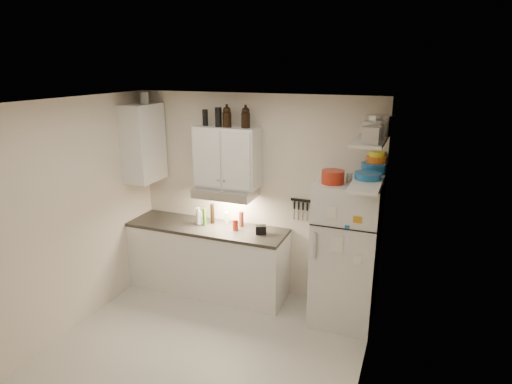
% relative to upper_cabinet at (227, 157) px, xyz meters
% --- Properties ---
extents(floor, '(3.20, 3.00, 0.02)m').
position_rel_upper_cabinet_xyz_m(floor, '(0.30, -1.33, -1.84)').
color(floor, beige).
rests_on(floor, ground).
extents(ceiling, '(3.20, 3.00, 0.02)m').
position_rel_upper_cabinet_xyz_m(ceiling, '(0.30, -1.33, 0.78)').
color(ceiling, white).
rests_on(ceiling, ground).
extents(back_wall, '(3.20, 0.02, 2.60)m').
position_rel_upper_cabinet_xyz_m(back_wall, '(0.30, 0.18, -0.53)').
color(back_wall, beige).
rests_on(back_wall, ground).
extents(left_wall, '(0.02, 3.00, 2.60)m').
position_rel_upper_cabinet_xyz_m(left_wall, '(-1.31, -1.33, -0.53)').
color(left_wall, beige).
rests_on(left_wall, ground).
extents(right_wall, '(0.02, 3.00, 2.60)m').
position_rel_upper_cabinet_xyz_m(right_wall, '(1.91, -1.33, -0.53)').
color(right_wall, beige).
rests_on(right_wall, ground).
extents(base_cabinet, '(2.10, 0.60, 0.88)m').
position_rel_upper_cabinet_xyz_m(base_cabinet, '(-0.25, -0.14, -1.39)').
color(base_cabinet, white).
rests_on(base_cabinet, floor).
extents(countertop, '(2.10, 0.62, 0.04)m').
position_rel_upper_cabinet_xyz_m(countertop, '(-0.25, -0.14, -0.93)').
color(countertop, '#2E2B27').
rests_on(countertop, base_cabinet).
extents(upper_cabinet, '(0.80, 0.33, 0.75)m').
position_rel_upper_cabinet_xyz_m(upper_cabinet, '(0.00, 0.00, 0.00)').
color(upper_cabinet, white).
rests_on(upper_cabinet, back_wall).
extents(side_cabinet, '(0.33, 0.55, 1.00)m').
position_rel_upper_cabinet_xyz_m(side_cabinet, '(-1.14, -0.14, 0.12)').
color(side_cabinet, white).
rests_on(side_cabinet, left_wall).
extents(range_hood, '(0.76, 0.46, 0.12)m').
position_rel_upper_cabinet_xyz_m(range_hood, '(0.00, -0.06, -0.44)').
color(range_hood, silver).
rests_on(range_hood, back_wall).
extents(fridge, '(0.70, 0.68, 1.70)m').
position_rel_upper_cabinet_xyz_m(fridge, '(1.55, -0.18, -0.98)').
color(fridge, silver).
rests_on(fridge, floor).
extents(shelf_hi, '(0.30, 0.95, 0.03)m').
position_rel_upper_cabinet_xyz_m(shelf_hi, '(1.75, -0.31, 0.38)').
color(shelf_hi, white).
rests_on(shelf_hi, right_wall).
extents(shelf_lo, '(0.30, 0.95, 0.03)m').
position_rel_upper_cabinet_xyz_m(shelf_lo, '(1.75, -0.31, -0.07)').
color(shelf_lo, white).
rests_on(shelf_lo, right_wall).
extents(knife_strip, '(0.42, 0.02, 0.03)m').
position_rel_upper_cabinet_xyz_m(knife_strip, '(1.00, 0.15, -0.51)').
color(knife_strip, black).
rests_on(knife_strip, back_wall).
extents(dutch_oven, '(0.29, 0.29, 0.14)m').
position_rel_upper_cabinet_xyz_m(dutch_oven, '(1.38, -0.30, -0.05)').
color(dutch_oven, '#AF2814').
rests_on(dutch_oven, fridge).
extents(book_stack, '(0.24, 0.27, 0.07)m').
position_rel_upper_cabinet_xyz_m(book_stack, '(1.76, -0.39, -0.09)').
color(book_stack, '#C58618').
rests_on(book_stack, fridge).
extents(spice_jar, '(0.06, 0.06, 0.11)m').
position_rel_upper_cabinet_xyz_m(spice_jar, '(1.54, -0.18, -0.07)').
color(spice_jar, silver).
rests_on(spice_jar, fridge).
extents(stock_pot, '(0.31, 0.31, 0.21)m').
position_rel_upper_cabinet_xyz_m(stock_pot, '(1.80, -0.07, 0.49)').
color(stock_pot, silver).
rests_on(stock_pot, shelf_hi).
extents(tin_a, '(0.20, 0.18, 0.18)m').
position_rel_upper_cabinet_xyz_m(tin_a, '(1.77, -0.39, 0.48)').
color(tin_a, '#AAAAAD').
rests_on(tin_a, shelf_hi).
extents(tin_b, '(0.17, 0.17, 0.16)m').
position_rel_upper_cabinet_xyz_m(tin_b, '(1.79, -0.64, 0.47)').
color(tin_b, '#AAAAAD').
rests_on(tin_b, shelf_hi).
extents(bowl_teal, '(0.27, 0.27, 0.11)m').
position_rel_upper_cabinet_xyz_m(bowl_teal, '(1.77, 0.03, 0.00)').
color(bowl_teal, '#1C609C').
rests_on(bowl_teal, shelf_lo).
extents(bowl_orange, '(0.22, 0.22, 0.07)m').
position_rel_upper_cabinet_xyz_m(bowl_orange, '(1.78, 0.09, 0.09)').
color(bowl_orange, orange).
rests_on(bowl_orange, bowl_teal).
extents(bowl_yellow, '(0.17, 0.17, 0.05)m').
position_rel_upper_cabinet_xyz_m(bowl_yellow, '(1.78, 0.09, 0.15)').
color(bowl_yellow, yellow).
rests_on(bowl_yellow, bowl_orange).
extents(plates, '(0.34, 0.34, 0.07)m').
position_rel_upper_cabinet_xyz_m(plates, '(1.74, -0.27, -0.02)').
color(plates, '#1C609C').
rests_on(plates, shelf_lo).
extents(growler_a, '(0.13, 0.13, 0.26)m').
position_rel_upper_cabinet_xyz_m(growler_a, '(0.02, -0.04, 0.50)').
color(growler_a, black).
rests_on(growler_a, upper_cabinet).
extents(growler_b, '(0.12, 0.12, 0.25)m').
position_rel_upper_cabinet_xyz_m(growler_b, '(0.25, -0.01, 0.50)').
color(growler_b, black).
rests_on(growler_b, upper_cabinet).
extents(thermos_a, '(0.10, 0.10, 0.23)m').
position_rel_upper_cabinet_xyz_m(thermos_a, '(-0.09, -0.04, 0.49)').
color(thermos_a, black).
rests_on(thermos_a, upper_cabinet).
extents(thermos_b, '(0.08, 0.08, 0.20)m').
position_rel_upper_cabinet_xyz_m(thermos_b, '(-0.29, 0.00, 0.47)').
color(thermos_b, black).
rests_on(thermos_b, upper_cabinet).
extents(side_jar, '(0.13, 0.13, 0.15)m').
position_rel_upper_cabinet_xyz_m(side_jar, '(-1.12, -0.07, 0.70)').
color(side_jar, silver).
rests_on(side_jar, side_cabinet).
extents(soap_bottle, '(0.13, 0.13, 0.26)m').
position_rel_upper_cabinet_xyz_m(soap_bottle, '(-0.37, -0.12, -0.77)').
color(soap_bottle, white).
rests_on(soap_bottle, countertop).
extents(pepper_mill, '(0.08, 0.08, 0.20)m').
position_rel_upper_cabinet_xyz_m(pepper_mill, '(0.17, 0.02, -0.80)').
color(pepper_mill, maroon).
rests_on(pepper_mill, countertop).
extents(oil_bottle, '(0.04, 0.04, 0.23)m').
position_rel_upper_cabinet_xyz_m(oil_bottle, '(-0.29, -0.12, -0.79)').
color(oil_bottle, '#3A6B1A').
rests_on(oil_bottle, countertop).
extents(vinegar_bottle, '(0.07, 0.07, 0.27)m').
position_rel_upper_cabinet_xyz_m(vinegar_bottle, '(-0.23, -0.01, -0.77)').
color(vinegar_bottle, black).
rests_on(vinegar_bottle, countertop).
extents(clear_bottle, '(0.07, 0.07, 0.17)m').
position_rel_upper_cabinet_xyz_m(clear_bottle, '(-0.04, 0.02, -0.82)').
color(clear_bottle, silver).
rests_on(clear_bottle, countertop).
extents(red_jar, '(0.08, 0.08, 0.14)m').
position_rel_upper_cabinet_xyz_m(red_jar, '(0.15, -0.13, -0.83)').
color(red_jar, '#AF2814').
rests_on(red_jar, countertop).
extents(caddy, '(0.15, 0.14, 0.11)m').
position_rel_upper_cabinet_xyz_m(caddy, '(0.49, -0.13, -0.85)').
color(caddy, black).
rests_on(caddy, countertop).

